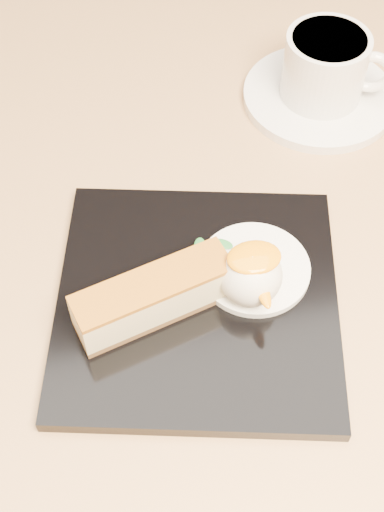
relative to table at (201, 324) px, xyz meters
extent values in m
plane|color=brown|center=(0.00, 0.00, -0.56)|extent=(5.00, 5.00, 0.00)
cylinder|color=black|center=(0.00, 0.00, -0.55)|extent=(0.48, 0.48, 0.02)
cylinder|color=black|center=(0.00, 0.00, -0.21)|extent=(0.08, 0.08, 0.66)
cube|color=olive|center=(0.00, 0.00, 0.14)|extent=(0.80, 0.80, 0.04)
cube|color=black|center=(-0.02, -0.07, 0.16)|extent=(0.27, 0.27, 0.01)
cube|color=brown|center=(-0.06, -0.08, 0.17)|extent=(0.13, 0.06, 0.01)
cube|color=#FFE9A6|center=(-0.06, -0.08, 0.19)|extent=(0.13, 0.06, 0.03)
cube|color=#924D10|center=(-0.06, -0.08, 0.21)|extent=(0.13, 0.06, 0.00)
cylinder|color=white|center=(0.03, -0.06, 0.17)|extent=(0.09, 0.09, 0.01)
sphere|color=white|center=(0.02, -0.08, 0.19)|extent=(0.05, 0.05, 0.05)
ellipsoid|color=#FF9408|center=(0.02, -0.07, 0.21)|extent=(0.04, 0.03, 0.01)
ellipsoid|color=#297D33|center=(0.00, -0.04, 0.17)|extent=(0.02, 0.01, 0.00)
ellipsoid|color=#297D33|center=(0.01, -0.03, 0.17)|extent=(0.02, 0.02, 0.00)
ellipsoid|color=#297D33|center=(-0.01, -0.03, 0.17)|extent=(0.01, 0.02, 0.00)
cylinder|color=white|center=(0.15, 0.14, 0.16)|extent=(0.15, 0.15, 0.01)
cylinder|color=white|center=(0.15, 0.14, 0.20)|extent=(0.08, 0.08, 0.06)
cylinder|color=black|center=(0.15, 0.14, 0.23)|extent=(0.07, 0.07, 0.00)
torus|color=white|center=(0.19, 0.12, 0.20)|extent=(0.05, 0.03, 0.05)
camera|label=1|loc=(-0.09, -0.36, 0.64)|focal=50.00mm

